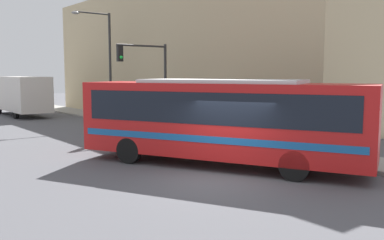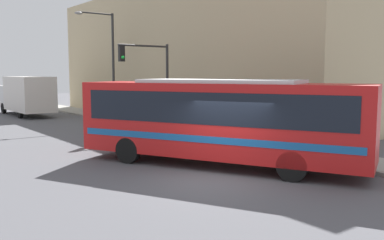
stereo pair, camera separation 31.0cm
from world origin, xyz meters
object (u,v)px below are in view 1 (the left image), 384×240
(city_bus, at_px, (221,116))
(fire_hydrant, at_px, (229,133))
(parking_meter, at_px, (183,115))
(street_lamp, at_px, (105,56))
(delivery_truck, at_px, (21,95))
(traffic_light_pole, at_px, (149,71))

(city_bus, xyz_separation_m, fire_hydrant, (3.79, 3.59, -1.36))
(parking_meter, relative_size, street_lamp, 0.19)
(delivery_truck, distance_m, street_lamp, 8.76)
(parking_meter, xyz_separation_m, street_lamp, (-0.13, 8.94, 3.52))
(traffic_light_pole, bearing_deg, parking_meter, -61.74)
(delivery_truck, relative_size, fire_hydrant, 11.28)
(fire_hydrant, relative_size, street_lamp, 0.10)
(city_bus, relative_size, fire_hydrant, 14.78)
(delivery_truck, xyz_separation_m, parking_meter, (3.81, -16.34, -0.62))
(delivery_truck, xyz_separation_m, traffic_light_pole, (2.80, -14.46, 1.86))
(parking_meter, height_order, street_lamp, street_lamp)
(city_bus, distance_m, street_lamp, 16.93)
(fire_hydrant, height_order, street_lamp, street_lamp)
(city_bus, relative_size, traffic_light_pole, 2.16)
(delivery_truck, bearing_deg, traffic_light_pole, -79.04)
(fire_hydrant, bearing_deg, traffic_light_pole, 100.13)
(city_bus, xyz_separation_m, street_lamp, (3.66, 16.30, 2.76))
(delivery_truck, relative_size, traffic_light_pole, 1.65)
(fire_hydrant, bearing_deg, street_lamp, 90.59)
(city_bus, height_order, fire_hydrant, city_bus)
(city_bus, xyz_separation_m, delivery_truck, (-0.02, 23.70, -0.15))
(city_bus, height_order, parking_meter, city_bus)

